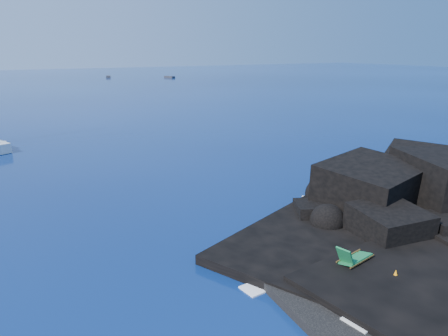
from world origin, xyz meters
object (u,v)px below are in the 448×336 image
at_px(deck_chair, 356,253).
at_px(sunbather, 372,311).
at_px(marker_cone, 395,276).
at_px(distant_boat_a, 108,77).
at_px(distant_boat_b, 169,78).

xyz_separation_m(deck_chair, sunbather, (-2.03, -2.71, -0.45)).
height_order(marker_cone, distant_boat_a, marker_cone).
relative_size(marker_cone, distant_boat_a, 0.12).
bearing_deg(distant_boat_a, sunbather, -85.54).
height_order(distant_boat_a, distant_boat_b, distant_boat_a).
distance_m(deck_chair, marker_cone, 1.71).
distance_m(deck_chair, sunbather, 3.42).
height_order(sunbather, marker_cone, marker_cone).
relative_size(deck_chair, distant_boat_b, 0.45).
distance_m(marker_cone, distant_boat_b, 126.86).
height_order(sunbather, distant_boat_a, sunbather).
height_order(deck_chair, marker_cone, deck_chair).
xyz_separation_m(deck_chair, distant_boat_b, (42.48, 118.09, -0.96)).
xyz_separation_m(deck_chair, distant_boat_a, (26.27, 129.16, -0.96)).
relative_size(distant_boat_a, distant_boat_b, 1.07).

